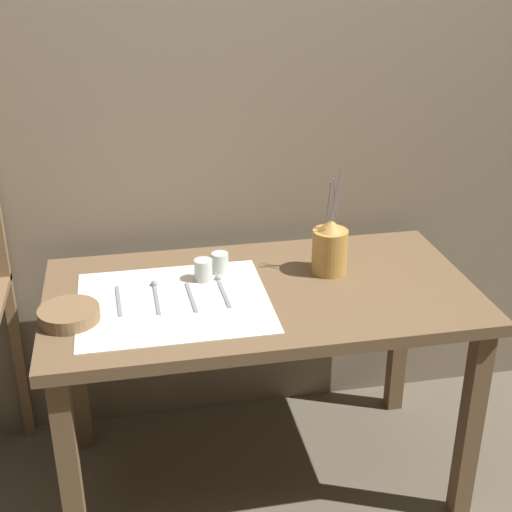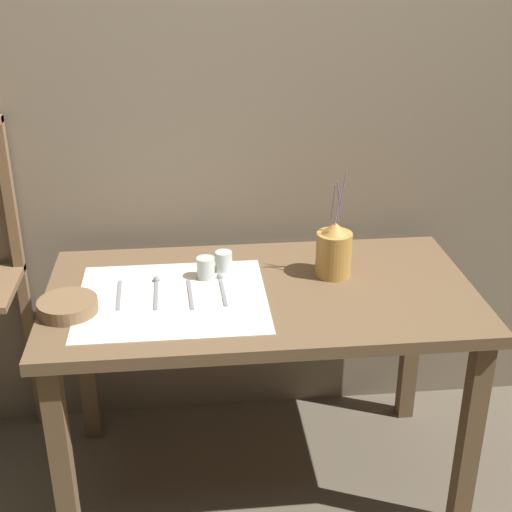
{
  "view_description": "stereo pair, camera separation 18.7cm",
  "coord_description": "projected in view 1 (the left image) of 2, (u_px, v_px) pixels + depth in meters",
  "views": [
    {
      "loc": [
        -0.41,
        -2.0,
        1.83
      ],
      "look_at": [
        -0.02,
        0.0,
        0.89
      ],
      "focal_mm": 50.0,
      "sensor_mm": 36.0,
      "label": 1
    },
    {
      "loc": [
        -0.22,
        -2.03,
        1.83
      ],
      "look_at": [
        -0.02,
        0.0,
        0.89
      ],
      "focal_mm": 50.0,
      "sensor_mm": 36.0,
      "label": 2
    }
  ],
  "objects": [
    {
      "name": "ground_plane",
      "position": [
        260.0,
        475.0,
        2.62
      ],
      "size": [
        12.0,
        12.0,
        0.0
      ],
      "primitive_type": "plane",
      "color": "brown"
    },
    {
      "name": "stone_wall_back",
      "position": [
        235.0,
        122.0,
        2.54
      ],
      "size": [
        7.0,
        0.06,
        2.4
      ],
      "color": "#7A6B56",
      "rests_on": "ground_plane"
    },
    {
      "name": "wooden_table",
      "position": [
        261.0,
        316.0,
        2.34
      ],
      "size": [
        1.38,
        0.73,
        0.77
      ],
      "color": "brown",
      "rests_on": "ground_plane"
    },
    {
      "name": "linen_cloth",
      "position": [
        174.0,
        302.0,
        2.21
      ],
      "size": [
        0.59,
        0.5,
        0.0
      ],
      "color": "silver",
      "rests_on": "wooden_table"
    },
    {
      "name": "pitcher_with_flowers",
      "position": [
        330.0,
        248.0,
        2.38
      ],
      "size": [
        0.12,
        0.12,
        0.37
      ],
      "color": "#B7843D",
      "rests_on": "wooden_table"
    },
    {
      "name": "wooden_bowl",
      "position": [
        69.0,
        315.0,
        2.1
      ],
      "size": [
        0.18,
        0.18,
        0.04
      ],
      "color": "brown",
      "rests_on": "wooden_table"
    },
    {
      "name": "glass_tumbler_near",
      "position": [
        203.0,
        270.0,
        2.34
      ],
      "size": [
        0.06,
        0.06,
        0.07
      ],
      "color": "#B7C1BC",
      "rests_on": "wooden_table"
    },
    {
      "name": "glass_tumbler_far",
      "position": [
        220.0,
        263.0,
        2.39
      ],
      "size": [
        0.06,
        0.06,
        0.07
      ],
      "color": "#B7C1BC",
      "rests_on": "wooden_table"
    },
    {
      "name": "knife_center",
      "position": [
        119.0,
        301.0,
        2.21
      ],
      "size": [
        0.02,
        0.2,
        0.0
      ],
      "color": "gray",
      "rests_on": "wooden_table"
    },
    {
      "name": "spoon_outer",
      "position": [
        155.0,
        290.0,
        2.28
      ],
      "size": [
        0.02,
        0.21,
        0.02
      ],
      "color": "gray",
      "rests_on": "wooden_table"
    },
    {
      "name": "fork_inner",
      "position": [
        191.0,
        297.0,
        2.24
      ],
      "size": [
        0.02,
        0.2,
        0.0
      ],
      "color": "gray",
      "rests_on": "wooden_table"
    },
    {
      "name": "spoon_inner",
      "position": [
        220.0,
        284.0,
        2.32
      ],
      "size": [
        0.03,
        0.21,
        0.02
      ],
      "color": "gray",
      "rests_on": "wooden_table"
    }
  ]
}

